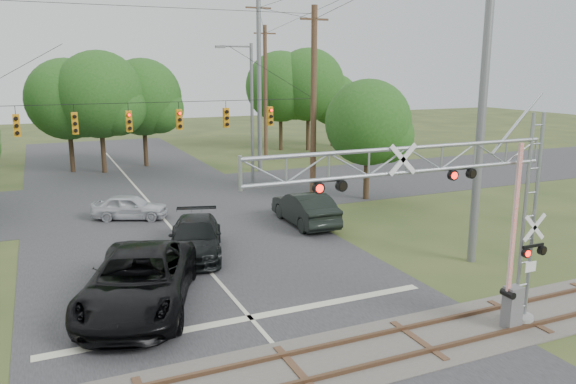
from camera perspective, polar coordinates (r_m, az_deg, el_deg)
name	(u,v)px	position (r m, az deg, el deg)	size (l,w,h in m)	color
road_main	(211,273)	(22.60, -7.86, -8.15)	(14.00, 90.00, 0.02)	#28282A
road_cross	(146,199)	(35.74, -14.21, -0.70)	(90.00, 12.00, 0.02)	#28282A
railroad_track	(296,369)	(15.77, 0.78, -17.57)	(90.00, 3.20, 0.17)	#4A4440
crossing_gantry	(457,207)	(16.47, 16.83, -1.47)	(9.75, 0.85, 6.66)	gray
traffic_signal_span	(171,111)	(31.18, -11.80, 8.04)	(19.34, 0.36, 11.50)	slate
pickup_black	(139,281)	(19.59, -14.88, -8.70)	(3.28, 7.11, 1.97)	black
car_dark	(196,237)	(24.60, -9.37, -4.57)	(2.20, 5.42, 1.57)	black
sedan_silver	(130,207)	(31.17, -15.74, -1.46)	(1.58, 3.92, 1.34)	#B0B2B8
suv_dark	(305,208)	(28.97, 1.72, -1.66)	(1.81, 5.18, 1.71)	black
streetlight	(249,108)	(38.25, -3.95, 8.56)	(2.54, 0.26, 9.53)	slate
utility_poles	(189,96)	(33.90, -10.02, 9.54)	(26.90, 29.27, 13.64)	#412A1E
treeline	(139,98)	(46.67, -14.90, 9.20)	(53.63, 27.66, 9.85)	#392819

